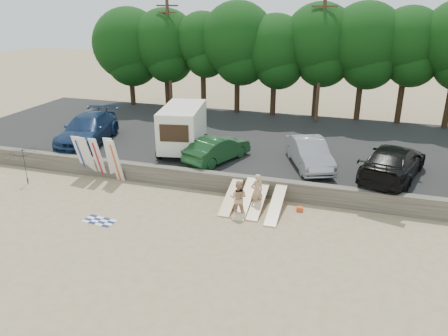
# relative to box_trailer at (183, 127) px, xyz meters

# --- Properties ---
(ground) EXTENTS (120.00, 120.00, 0.00)m
(ground) POSITION_rel_box_trailer_xyz_m (5.04, -6.48, -2.27)
(ground) COLOR tan
(ground) RESTS_ON ground
(seawall) EXTENTS (44.00, 0.50, 1.00)m
(seawall) POSITION_rel_box_trailer_xyz_m (5.04, -3.48, -1.77)
(seawall) COLOR #6B6356
(seawall) RESTS_ON ground
(parking_lot) EXTENTS (44.00, 14.50, 0.70)m
(parking_lot) POSITION_rel_box_trailer_xyz_m (5.04, 4.02, -1.92)
(parking_lot) COLOR #282828
(parking_lot) RESTS_ON ground
(treeline) EXTENTS (33.56, 6.35, 8.94)m
(treeline) POSITION_rel_box_trailer_xyz_m (4.12, 10.86, 4.15)
(treeline) COLOR #382616
(treeline) RESTS_ON parking_lot
(utility_poles) EXTENTS (25.80, 0.26, 9.00)m
(utility_poles) POSITION_rel_box_trailer_xyz_m (7.04, 9.52, 3.15)
(utility_poles) COLOR #473321
(utility_poles) RESTS_ON parking_lot
(box_trailer) EXTENTS (3.13, 4.73, 2.81)m
(box_trailer) POSITION_rel_box_trailer_xyz_m (0.00, 0.00, 0.00)
(box_trailer) COLOR white
(box_trailer) RESTS_ON parking_lot
(car_0) EXTENTS (3.68, 6.61, 1.81)m
(car_0) POSITION_rel_box_trailer_xyz_m (-6.57, -0.21, -0.67)
(car_0) COLOR navy
(car_0) RESTS_ON parking_lot
(car_1) EXTENTS (3.12, 4.71, 1.47)m
(car_1) POSITION_rel_box_trailer_xyz_m (2.54, -1.00, -0.84)
(car_1) COLOR #173F1D
(car_1) RESTS_ON parking_lot
(car_2) EXTENTS (3.38, 5.07, 1.58)m
(car_2) POSITION_rel_box_trailer_xyz_m (7.71, -0.32, -0.78)
(car_2) COLOR gray
(car_2) RESTS_ON parking_lot
(car_3) EXTENTS (4.02, 6.53, 1.77)m
(car_3) POSITION_rel_box_trailer_xyz_m (12.06, -0.71, -0.69)
(car_3) COLOR black
(car_3) RESTS_ON parking_lot
(surfboard_upright_0) EXTENTS (0.54, 0.85, 2.50)m
(surfboard_upright_0) POSITION_rel_box_trailer_xyz_m (-4.58, -3.88, -1.02)
(surfboard_upright_0) COLOR silver
(surfboard_upright_0) RESTS_ON ground
(surfboard_upright_1) EXTENTS (0.64, 0.91, 2.50)m
(surfboard_upright_1) POSITION_rel_box_trailer_xyz_m (-4.08, -3.96, -1.02)
(surfboard_upright_1) COLOR silver
(surfboard_upright_1) RESTS_ON ground
(surfboard_upright_2) EXTENTS (0.55, 0.83, 2.51)m
(surfboard_upright_2) POSITION_rel_box_trailer_xyz_m (-3.45, -3.98, -1.02)
(surfboard_upright_2) COLOR silver
(surfboard_upright_2) RESTS_ON ground
(surfboard_upright_3) EXTENTS (0.55, 0.64, 2.56)m
(surfboard_upright_3) POSITION_rel_box_trailer_xyz_m (-2.67, -3.89, -1.00)
(surfboard_upright_3) COLOR silver
(surfboard_upright_3) RESTS_ON ground
(surfboard_upright_4) EXTENTS (0.59, 0.78, 2.53)m
(surfboard_upright_4) POSITION_rel_box_trailer_xyz_m (-2.31, -4.08, -1.01)
(surfboard_upright_4) COLOR silver
(surfboard_upright_4) RESTS_ON ground
(surfboard_low_0) EXTENTS (0.56, 2.88, 0.99)m
(surfboard_low_0) POSITION_rel_box_trailer_xyz_m (4.55, -4.90, -1.78)
(surfboard_low_0) COLOR beige
(surfboard_low_0) RESTS_ON ground
(surfboard_low_1) EXTENTS (0.56, 2.86, 1.04)m
(surfboard_low_1) POSITION_rel_box_trailer_xyz_m (5.31, -5.07, -1.76)
(surfboard_low_1) COLOR beige
(surfboard_low_1) RESTS_ON ground
(surfboard_low_2) EXTENTS (0.56, 2.90, 0.90)m
(surfboard_low_2) POSITION_rel_box_trailer_xyz_m (5.90, -4.89, -1.83)
(surfboard_low_2) COLOR beige
(surfboard_low_2) RESTS_ON ground
(surfboard_low_3) EXTENTS (0.56, 2.90, 0.89)m
(surfboard_low_3) POSITION_rel_box_trailer_xyz_m (6.81, -5.17, -1.83)
(surfboard_low_3) COLOR beige
(surfboard_low_3) RESTS_ON ground
(beachgoer_a) EXTENTS (0.77, 0.75, 1.77)m
(beachgoer_a) POSITION_rel_box_trailer_xyz_m (5.81, -4.90, -1.39)
(beachgoer_a) COLOR tan
(beachgoer_a) RESTS_ON ground
(beachgoer_b) EXTENTS (0.86, 0.67, 1.74)m
(beachgoer_b) POSITION_rel_box_trailer_xyz_m (5.15, -5.87, -1.40)
(beachgoer_b) COLOR tan
(beachgoer_b) RESTS_ON ground
(cooler) EXTENTS (0.41, 0.34, 0.32)m
(cooler) POSITION_rel_box_trailer_xyz_m (5.64, -4.18, -2.11)
(cooler) COLOR #238249
(cooler) RESTS_ON ground
(gear_bag) EXTENTS (0.30, 0.25, 0.22)m
(gear_bag) POSITION_rel_box_trailer_xyz_m (7.87, -4.63, -2.16)
(gear_bag) COLOR #DA4A19
(gear_bag) RESTS_ON ground
(beach_towel) EXTENTS (1.66, 1.66, 0.00)m
(beach_towel) POSITION_rel_box_trailer_xyz_m (-0.76, -8.36, -2.27)
(beach_towel) COLOR white
(beach_towel) RESTS_ON ground
(beach_umbrella) EXTENTS (3.19, 3.20, 2.06)m
(beach_umbrella) POSITION_rel_box_trailer_xyz_m (-6.96, -5.67, -1.24)
(beach_umbrella) COLOR black
(beach_umbrella) RESTS_ON ground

